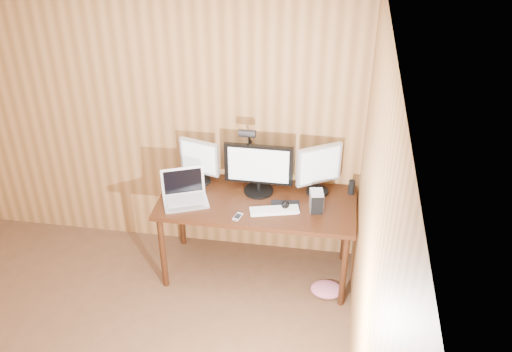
% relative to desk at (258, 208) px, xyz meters
% --- Properties ---
extents(room_shell, '(4.00, 4.00, 4.00)m').
position_rel_desk_xyz_m(room_shell, '(-0.93, -1.70, 0.62)').
color(room_shell, brown).
rests_on(room_shell, ground).
extents(desk, '(1.60, 0.70, 0.75)m').
position_rel_desk_xyz_m(desk, '(0.00, 0.00, 0.00)').
color(desk, black).
rests_on(desk, floor).
extents(monitor_center, '(0.56, 0.25, 0.44)m').
position_rel_desk_xyz_m(monitor_center, '(-0.01, 0.07, 0.35)').
color(monitor_center, black).
rests_on(monitor_center, desk).
extents(monitor_left, '(0.35, 0.17, 0.40)m').
position_rel_desk_xyz_m(monitor_left, '(-0.52, 0.14, 0.33)').
color(monitor_left, black).
rests_on(monitor_left, desk).
extents(monitor_right, '(0.35, 0.23, 0.44)m').
position_rel_desk_xyz_m(monitor_right, '(0.48, 0.13, 0.36)').
color(monitor_right, black).
rests_on(monitor_right, desk).
extents(laptop, '(0.43, 0.38, 0.25)m').
position_rel_desk_xyz_m(laptop, '(-0.58, -0.14, 0.18)').
color(laptop, silver).
rests_on(laptop, desk).
extents(keyboard, '(0.41, 0.21, 0.02)m').
position_rel_desk_xyz_m(keyboard, '(0.16, -0.19, 0.13)').
color(keyboard, white).
rests_on(keyboard, desk).
extents(mousepad, '(0.25, 0.21, 0.00)m').
position_rel_desk_xyz_m(mousepad, '(0.24, -0.12, 0.12)').
color(mousepad, black).
rests_on(mousepad, desk).
extents(mouse, '(0.07, 0.11, 0.04)m').
position_rel_desk_xyz_m(mouse, '(0.24, -0.12, 0.14)').
color(mouse, black).
rests_on(mouse, mousepad).
extents(hard_drive, '(0.12, 0.16, 0.16)m').
position_rel_desk_xyz_m(hard_drive, '(0.48, -0.12, 0.20)').
color(hard_drive, silver).
rests_on(hard_drive, desk).
extents(phone, '(0.08, 0.11, 0.01)m').
position_rel_desk_xyz_m(phone, '(-0.11, -0.32, 0.13)').
color(phone, silver).
rests_on(phone, desk).
extents(speaker, '(0.05, 0.05, 0.12)m').
position_rel_desk_xyz_m(speaker, '(0.75, 0.15, 0.18)').
color(speaker, black).
rests_on(speaker, desk).
extents(desk_lamp, '(0.13, 0.19, 0.59)m').
position_rel_desk_xyz_m(desk_lamp, '(-0.10, 0.16, 0.48)').
color(desk_lamp, black).
rests_on(desk_lamp, desk).
extents(fabric_pile, '(0.29, 0.24, 0.09)m').
position_rel_desk_xyz_m(fabric_pile, '(0.62, -0.26, -0.59)').
color(fabric_pile, '#C55F70').
rests_on(fabric_pile, floor).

